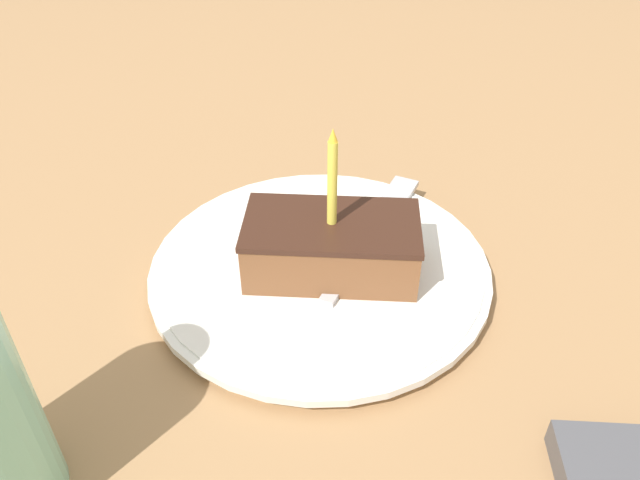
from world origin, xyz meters
TOP-DOWN VIEW (x-y plane):
  - ground_plane at (0.00, 0.00)m, footprint 2.40×2.40m
  - plate at (0.03, 0.01)m, footprint 0.28×0.28m
  - cake_slice at (0.03, 0.02)m, footprint 0.07×0.14m
  - fork at (-0.03, 0.06)m, footprint 0.19×0.09m

SIDE VIEW (x-z plane):
  - ground_plane at x=0.00m, z-range -0.04..0.00m
  - plate at x=0.03m, z-range 0.00..0.02m
  - fork at x=-0.03m, z-range 0.02..0.02m
  - cake_slice at x=0.03m, z-range -0.02..0.10m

